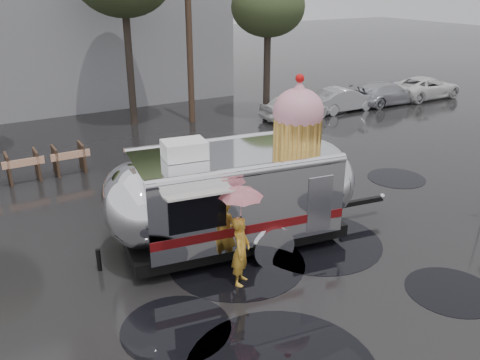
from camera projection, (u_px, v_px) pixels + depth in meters
ground at (354, 276)px, 11.58m from camera, size 120.00×120.00×0.00m
puddles at (299, 275)px, 11.59m from camera, size 11.68×8.24×0.01m
utility_pole at (189, 19)px, 22.27m from camera, size 1.60×0.28×9.00m
tree_right at (268, 8)px, 22.94m from camera, size 3.36×3.36×6.42m
barricade_row at (23, 166)px, 16.81m from camera, size 4.30×0.80×1.00m
parked_cars at (370, 93)px, 26.43m from camera, size 13.20×1.90×1.50m
airstream_trailer at (237, 189)px, 12.44m from camera, size 7.93×3.35×4.30m
person_left at (241, 251)px, 11.03m from camera, size 0.68×0.68×1.61m
umbrella_pink at (241, 203)px, 10.61m from camera, size 1.15×1.15×2.34m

